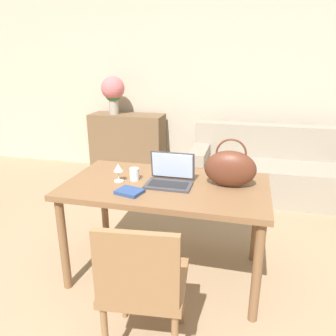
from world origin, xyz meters
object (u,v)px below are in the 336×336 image
at_px(flower_vase, 113,91).
at_px(chair, 143,282).
at_px(couch, 272,172).
at_px(wine_glass, 118,169).
at_px(handbag, 230,168).
at_px(laptop, 170,176).
at_px(drinking_glass, 134,174).

bearing_deg(flower_vase, chair, -64.77).
distance_m(chair, couch, 2.68).
bearing_deg(wine_glass, couch, 56.75).
distance_m(chair, handbag, 0.98).
height_order(laptop, handbag, handbag).
distance_m(chair, flower_vase, 3.22).
distance_m(handbag, flower_vase, 2.68).
relative_size(couch, laptop, 6.03).
relative_size(laptop, wine_glass, 2.43).
xyz_separation_m(couch, handbag, (-0.42, -1.74, 0.59)).
xyz_separation_m(chair, handbag, (0.38, 0.81, 0.39)).
bearing_deg(chair, laptop, 86.61).
bearing_deg(drinking_glass, couch, 58.25).
distance_m(chair, drinking_glass, 0.89).
bearing_deg(chair, drinking_glass, 105.77).
height_order(drinking_glass, wine_glass, wine_glass).
relative_size(laptop, drinking_glass, 3.60).
xyz_separation_m(couch, wine_glass, (-1.20, -1.84, 0.55)).
relative_size(drinking_glass, wine_glass, 0.68).
bearing_deg(chair, couch, 66.61).
bearing_deg(chair, flower_vase, 109.08).
bearing_deg(handbag, chair, -114.80).
height_order(chair, handbag, handbag).
bearing_deg(handbag, drinking_glass, -176.53).
relative_size(chair, wine_glass, 6.45).
bearing_deg(drinking_glass, laptop, -0.79).
xyz_separation_m(chair, wine_glass, (-0.41, 0.72, 0.35)).
height_order(couch, handbag, handbag).
xyz_separation_m(laptop, drinking_glass, (-0.27, 0.00, -0.01)).
distance_m(wine_glass, flower_vase, 2.35).
bearing_deg(wine_glass, flower_vase, 113.58).
bearing_deg(chair, wine_glass, 113.75).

